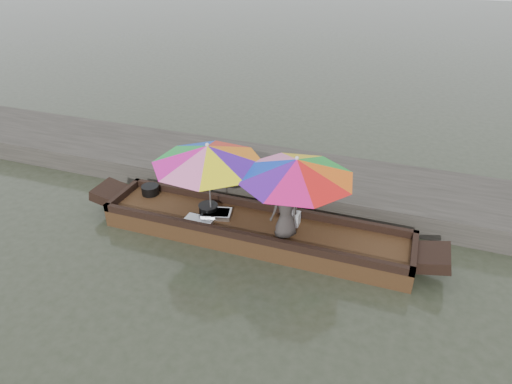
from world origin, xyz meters
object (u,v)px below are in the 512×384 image
(tray_scallop, at_px, (198,222))
(umbrella_bow, at_px, (209,181))
(charcoal_grill, at_px, (208,209))
(vendor, at_px, (285,209))
(cooking_pot, at_px, (150,190))
(tray_crayfish, at_px, (217,214))
(umbrella_stern, at_px, (295,196))
(boat_hull, at_px, (254,231))
(supply_bag, at_px, (292,218))

(tray_scallop, xyz_separation_m, umbrella_bow, (0.12, 0.34, 0.74))
(charcoal_grill, height_order, vendor, vendor)
(cooking_pot, height_order, tray_crayfish, cooking_pot)
(tray_scallop, xyz_separation_m, vendor, (1.69, 0.17, 0.54))
(umbrella_bow, bearing_deg, tray_scallop, -109.95)
(cooking_pot, distance_m, umbrella_stern, 3.34)
(boat_hull, distance_m, umbrella_bow, 1.31)
(cooking_pot, height_order, umbrella_bow, umbrella_bow)
(tray_crayfish, distance_m, vendor, 1.56)
(tray_scallop, distance_m, charcoal_grill, 0.40)
(cooking_pot, bearing_deg, tray_crayfish, -10.46)
(cooking_pot, height_order, supply_bag, supply_bag)
(charcoal_grill, xyz_separation_m, umbrella_stern, (1.77, -0.05, 0.69))
(umbrella_stern, bearing_deg, vendor, -124.35)
(cooking_pot, bearing_deg, umbrella_bow, -11.82)
(cooking_pot, distance_m, tray_crayfish, 1.71)
(tray_scallop, relative_size, vendor, 0.50)
(vendor, relative_size, umbrella_stern, 0.54)
(tray_crayfish, height_order, supply_bag, supply_bag)
(tray_crayfish, xyz_separation_m, umbrella_stern, (1.57, -0.02, 0.73))
(boat_hull, relative_size, charcoal_grill, 16.30)
(tray_crayfish, height_order, vendor, vendor)
(vendor, bearing_deg, umbrella_stern, -169.26)
(charcoal_grill, distance_m, umbrella_bow, 0.70)
(tray_scallop, xyz_separation_m, supply_bag, (1.72, 0.58, 0.10))
(vendor, bearing_deg, supply_bag, -138.73)
(cooking_pot, bearing_deg, boat_hull, -7.55)
(boat_hull, xyz_separation_m, tray_scallop, (-1.03, -0.34, 0.21))
(tray_scallop, height_order, umbrella_bow, umbrella_bow)
(tray_scallop, bearing_deg, umbrella_stern, 10.65)
(charcoal_grill, relative_size, vendor, 0.32)
(tray_scallop, distance_m, umbrella_bow, 0.83)
(charcoal_grill, xyz_separation_m, vendor, (1.65, -0.23, 0.48))
(umbrella_bow, xyz_separation_m, umbrella_stern, (1.69, 0.00, 0.00))
(tray_scallop, bearing_deg, charcoal_grill, 84.03)
(cooking_pot, xyz_separation_m, charcoal_grill, (1.49, -0.27, -0.01))
(supply_bag, relative_size, vendor, 0.25)
(tray_crayfish, bearing_deg, tray_scallop, -123.25)
(tray_scallop, bearing_deg, vendor, 5.58)
(cooking_pot, relative_size, umbrella_bow, 0.17)
(tray_crayfish, bearing_deg, supply_bag, 8.43)
(umbrella_bow, bearing_deg, boat_hull, 0.00)
(tray_crayfish, relative_size, vendor, 0.50)
(charcoal_grill, distance_m, umbrella_stern, 1.90)
(boat_hull, bearing_deg, supply_bag, 19.12)
(cooking_pot, bearing_deg, supply_bag, -1.64)
(cooking_pot, distance_m, supply_bag, 3.17)
(boat_hull, xyz_separation_m, charcoal_grill, (-0.99, 0.05, 0.26))
(supply_bag, relative_size, umbrella_stern, 0.13)
(tray_crayfish, bearing_deg, charcoal_grill, 169.45)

